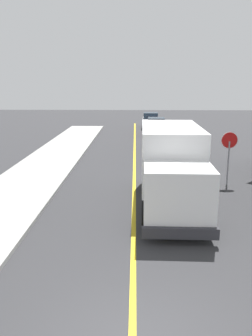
# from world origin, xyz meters

# --- Properties ---
(centre_line_yellow) EXTENTS (0.16, 56.00, 0.01)m
(centre_line_yellow) POSITION_xyz_m (0.00, 10.00, 0.00)
(centre_line_yellow) COLOR gold
(centre_line_yellow) RESTS_ON ground
(box_truck) EXTENTS (2.54, 7.22, 3.20)m
(box_truck) POSITION_xyz_m (1.53, 8.24, 1.77)
(box_truck) COLOR white
(box_truck) RESTS_ON ground
(parked_car_near) EXTENTS (1.91, 4.44, 1.67)m
(parked_car_near) POSITION_xyz_m (2.38, 15.52, 0.79)
(parked_car_near) COLOR #2D4793
(parked_car_near) RESTS_ON ground
(parked_car_mid) EXTENTS (1.88, 4.43, 1.67)m
(parked_car_mid) POSITION_xyz_m (2.45, 21.04, 0.79)
(parked_car_mid) COLOR #4C564C
(parked_car_mid) RESTS_ON ground
(parked_car_far) EXTENTS (1.95, 4.46, 1.67)m
(parked_car_far) POSITION_xyz_m (2.07, 28.07, 0.79)
(parked_car_far) COLOR maroon
(parked_car_far) RESTS_ON ground
(parked_car_furthest) EXTENTS (1.98, 4.47, 1.67)m
(parked_car_furthest) POSITION_xyz_m (1.79, 34.00, 0.79)
(parked_car_furthest) COLOR #B7B7BC
(parked_car_furthest) RESTS_ON ground
(stop_sign) EXTENTS (0.80, 0.10, 2.65)m
(stop_sign) POSITION_xyz_m (4.62, 11.18, 1.86)
(stop_sign) COLOR gray
(stop_sign) RESTS_ON ground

